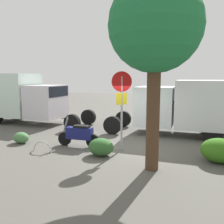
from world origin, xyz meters
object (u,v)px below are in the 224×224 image
at_px(street_tree, 155,28).
at_px(motorcycle, 79,134).
at_px(box_truck_near, 199,105).
at_px(box_truck_far, 13,96).
at_px(stop_sign, 122,99).
at_px(bike_rack_hoop, 43,152).

bearing_deg(street_tree, motorcycle, -24.25).
distance_m(box_truck_near, box_truck_far, 10.91).
height_order(stop_sign, street_tree, street_tree).
bearing_deg(box_truck_near, box_truck_far, -0.58).
height_order(box_truck_near, street_tree, street_tree).
distance_m(street_tree, bike_rack_hoop, 5.98).
bearing_deg(bike_rack_hoop, box_truck_near, -141.23).
xyz_separation_m(box_truck_near, box_truck_far, (10.91, -0.10, 0.14)).
xyz_separation_m(box_truck_near, bike_rack_hoop, (5.60, 4.50, -1.52)).
distance_m(box_truck_far, bike_rack_hoop, 7.22).
bearing_deg(box_truck_near, street_tree, 74.18).
xyz_separation_m(motorcycle, stop_sign, (-1.78, -0.05, 1.50)).
bearing_deg(box_truck_far, bike_rack_hoop, -38.95).
relative_size(box_truck_near, motorcycle, 4.14).
xyz_separation_m(box_truck_near, street_tree, (1.38, 4.87, 2.69)).
height_order(box_truck_near, stop_sign, stop_sign).
bearing_deg(motorcycle, bike_rack_hoop, 44.08).
bearing_deg(bike_rack_hoop, motorcycle, -133.50).
bearing_deg(stop_sign, motorcycle, 1.72).
height_order(motorcycle, stop_sign, stop_sign).
relative_size(motorcycle, street_tree, 0.32).
bearing_deg(bike_rack_hoop, box_truck_far, -40.92).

